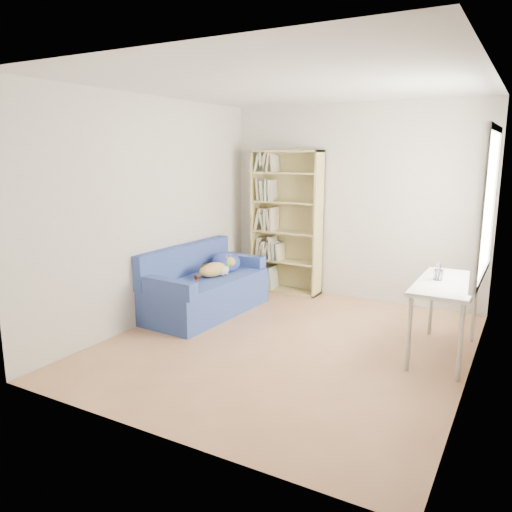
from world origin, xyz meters
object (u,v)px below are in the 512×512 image
(desk, at_px, (447,289))
(pen_cup, at_px, (438,274))
(bookshelf, at_px, (286,228))
(sofa, at_px, (205,287))

(desk, xyz_separation_m, pen_cup, (-0.09, 0.02, 0.14))
(bookshelf, distance_m, desk, 2.73)
(sofa, relative_size, desk, 1.48)
(bookshelf, bearing_deg, pen_cup, -29.94)
(sofa, relative_size, pen_cup, 10.11)
(bookshelf, bearing_deg, sofa, -108.95)
(sofa, bearing_deg, desk, 3.59)
(sofa, bearing_deg, bookshelf, 74.20)
(desk, bearing_deg, pen_cup, 165.23)
(sofa, height_order, bookshelf, bookshelf)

